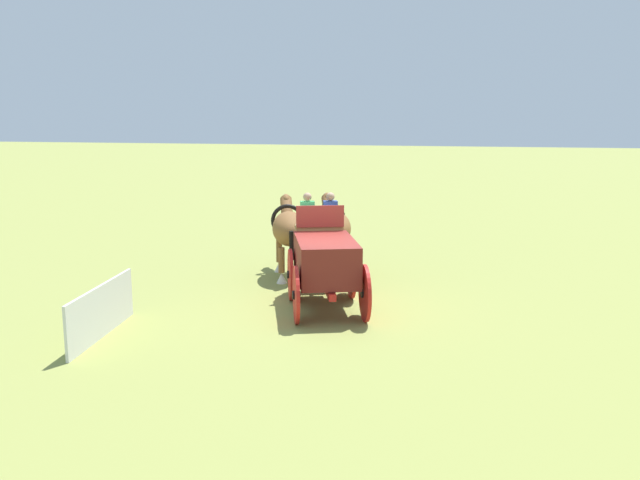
% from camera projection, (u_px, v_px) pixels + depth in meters
% --- Properties ---
extents(ground_plane, '(220.00, 220.00, 0.00)m').
position_uv_depth(ground_plane, '(326.00, 310.00, 15.72)').
color(ground_plane, olive).
extents(show_wagon, '(5.41, 2.94, 2.68)m').
position_uv_depth(show_wagon, '(325.00, 260.00, 15.68)').
color(show_wagon, maroon).
rests_on(show_wagon, ground).
extents(draft_horse_near, '(2.97, 1.72, 2.26)m').
position_uv_depth(draft_horse_near, '(289.00, 230.00, 18.91)').
color(draft_horse_near, brown).
rests_on(draft_horse_near, ground).
extents(draft_horse_off, '(3.11, 1.77, 2.28)m').
position_uv_depth(draft_horse_off, '(333.00, 228.00, 19.05)').
color(draft_horse_off, brown).
rests_on(draft_horse_off, ground).
extents(sponsor_banner, '(3.15, 0.68, 1.10)m').
position_uv_depth(sponsor_banner, '(102.00, 311.00, 13.69)').
color(sponsor_banner, silver).
rests_on(sponsor_banner, ground).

